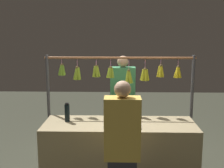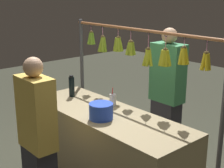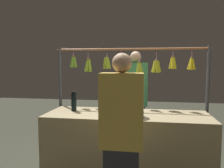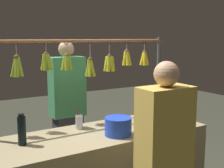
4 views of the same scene
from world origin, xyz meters
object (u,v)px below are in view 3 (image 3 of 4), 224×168
object	(u,v)px
drink_cup	(119,105)
vendor_person	(135,103)
water_bottle	(74,102)
customer_person	(122,144)
blue_bucket	(133,110)

from	to	relation	value
drink_cup	vendor_person	distance (m)	0.73
vendor_person	drink_cup	bearing A→B (deg)	75.72
water_bottle	customer_person	world-z (taller)	customer_person
drink_cup	customer_person	xyz separation A→B (m)	(-0.16, 1.01, -0.15)
customer_person	drink_cup	bearing A→B (deg)	-81.14
drink_cup	vendor_person	xyz separation A→B (m)	(-0.18, -0.70, -0.09)
water_bottle	blue_bucket	distance (m)	0.81
water_bottle	blue_bucket	world-z (taller)	water_bottle
blue_bucket	drink_cup	world-z (taller)	drink_cup
drink_cup	customer_person	world-z (taller)	customer_person
drink_cup	customer_person	bearing A→B (deg)	98.86
water_bottle	blue_bucket	bearing A→B (deg)	165.99
blue_bucket	vendor_person	bearing A→B (deg)	-87.94
drink_cup	customer_person	size ratio (longest dim) A/B	0.13
water_bottle	customer_person	distance (m)	1.14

